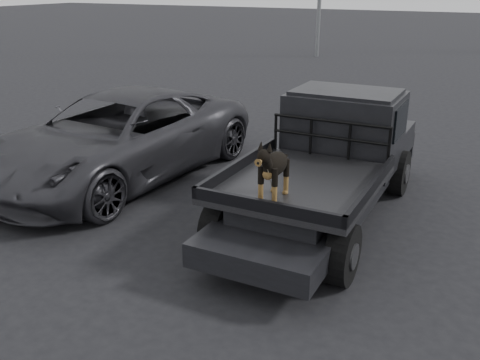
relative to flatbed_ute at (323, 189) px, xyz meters
The scene contains 6 objects.
ground 1.84m from the flatbed_ute, 106.30° to the right, with size 120.00×120.00×0.00m, color black.
flatbed_ute is the anchor object (origin of this frame).
ute_cab 1.31m from the flatbed_ute, 90.00° to the left, with size 1.72×1.30×0.88m, color black, non-canonical shape.
headache_rack 0.76m from the flatbed_ute, 90.00° to the left, with size 1.80×0.08×0.55m, color black, non-canonical shape.
dog 1.86m from the flatbed_ute, 93.29° to the right, with size 0.32×0.60×0.74m, color black, non-canonical shape.
parked_suv 3.88m from the flatbed_ute, behind, with size 2.56×5.54×1.54m, color #333338.
Camera 1 is at (2.80, -5.54, 3.44)m, focal length 40.00 mm.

